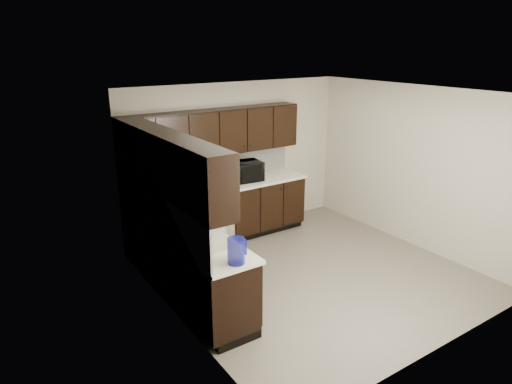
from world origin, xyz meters
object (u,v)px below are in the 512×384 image
Objects in this scene: sink at (203,245)px; microwave at (244,172)px; storage_bin at (199,225)px; toaster_oven at (149,191)px; blue_pitcher at (236,251)px.

sink is 2.39m from microwave.
sink reaches higher than storage_bin.
sink is at bearing -104.34° from toaster_oven.
blue_pitcher is (-0.03, -0.89, 0.03)m from storage_bin.
sink reaches higher than toaster_oven.
microwave is (1.64, 1.72, 0.22)m from sink.
microwave is at bearing 46.40° from sink.
toaster_oven is 0.61× the size of storage_bin.
toaster_oven is at bearing -176.09° from microwave.
sink is 3.00× the size of blue_pitcher.
blue_pitcher is (-1.61, -2.41, -0.02)m from microwave.
microwave reaches higher than storage_bin.
storage_bin is (0.02, -1.56, 0.00)m from toaster_oven.
microwave is at bearing 34.95° from blue_pitcher.
storage_bin is at bearing 74.12° from sink.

